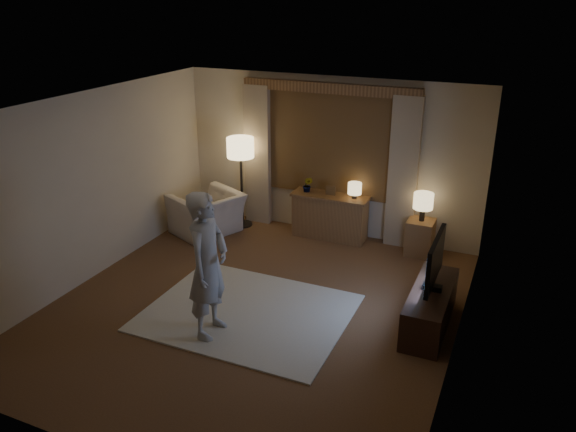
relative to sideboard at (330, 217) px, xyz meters
The scene contains 13 objects.
room 2.23m from the sideboard, 93.85° to the right, with size 5.04×5.54×2.64m.
rug 2.69m from the sideboard, 93.08° to the right, with size 2.50×2.00×0.02m, color beige.
sideboard is the anchor object (origin of this frame).
picture_frame 0.45m from the sideboard, ahead, with size 0.16×0.02×0.20m, color brown.
plant 0.64m from the sideboard, behind, with size 0.17×0.13×0.30m, color #999999.
table_lamp_sideboard 0.68m from the sideboard, ahead, with size 0.22×0.22×0.30m.
floor_lamp 1.84m from the sideboard, behind, with size 0.45×0.45×1.56m.
armchair 2.06m from the sideboard, 161.42° to the right, with size 1.06×0.92×0.69m, color beige.
side_table 1.50m from the sideboard, ahead, with size 0.40×0.40×0.56m, color brown.
table_lamp_side 1.58m from the sideboard, ahead, with size 0.30×0.30×0.44m.
tv_stand 2.86m from the sideboard, 45.05° to the right, with size 0.45×1.40×0.50m, color black.
tv 2.90m from the sideboard, 45.08° to the right, with size 0.23×0.94×0.68m.
person 3.29m from the sideboard, 95.95° to the right, with size 0.65×0.43×1.78m, color #A6A299.
Camera 1 is at (2.94, -5.60, 3.83)m, focal length 35.00 mm.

